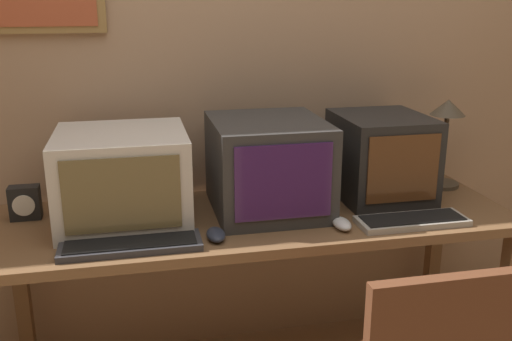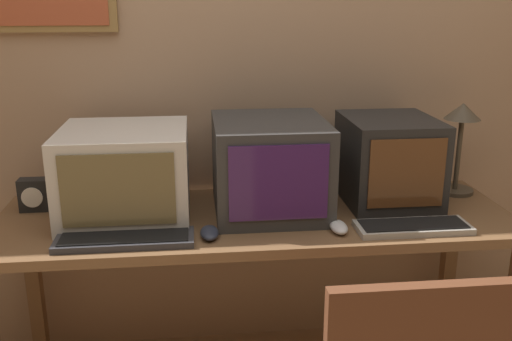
{
  "view_description": "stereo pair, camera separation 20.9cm",
  "coord_description": "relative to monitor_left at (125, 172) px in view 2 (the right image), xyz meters",
  "views": [
    {
      "loc": [
        -0.42,
        -1.17,
        1.53
      ],
      "look_at": [
        0.0,
        0.79,
        0.93
      ],
      "focal_mm": 40.0,
      "sensor_mm": 36.0,
      "label": 1
    },
    {
      "loc": [
        -0.22,
        -1.2,
        1.53
      ],
      "look_at": [
        0.0,
        0.79,
        0.93
      ],
      "focal_mm": 40.0,
      "sensor_mm": 36.0,
      "label": 2
    }
  ],
  "objects": [
    {
      "name": "desk_lamp",
      "position": [
        1.33,
        0.11,
        0.1
      ],
      "size": [
        0.15,
        0.15,
        0.38
      ],
      "color": "#4C4233",
      "rests_on": "desk"
    },
    {
      "name": "desk_clock",
      "position": [
        -0.36,
        0.08,
        -0.1
      ],
      "size": [
        0.11,
        0.06,
        0.13
      ],
      "color": "black",
      "rests_on": "desk"
    },
    {
      "name": "keyboard_side",
      "position": [
        1.01,
        -0.27,
        -0.15
      ],
      "size": [
        0.4,
        0.14,
        0.03
      ],
      "color": "#A8A399",
      "rests_on": "desk"
    },
    {
      "name": "mouse_far_corner",
      "position": [
        0.75,
        -0.25,
        -0.15
      ],
      "size": [
        0.06,
        0.11,
        0.04
      ],
      "color": "silver",
      "rests_on": "desk"
    },
    {
      "name": "monitor_left",
      "position": [
        0.0,
        0.0,
        0.0
      ],
      "size": [
        0.46,
        0.45,
        0.33
      ],
      "color": "beige",
      "rests_on": "desk"
    },
    {
      "name": "wall_back",
      "position": [
        0.48,
        0.35,
        0.39
      ],
      "size": [
        8.0,
        0.08,
        2.6
      ],
      "color": "tan",
      "rests_on": "ground_plane"
    },
    {
      "name": "desk",
      "position": [
        0.48,
        -0.06,
        -0.25
      ],
      "size": [
        1.93,
        0.64,
        0.75
      ],
      "color": "brown",
      "rests_on": "ground_plane"
    },
    {
      "name": "monitor_right",
      "position": [
        1.01,
        0.04,
        0.0
      ],
      "size": [
        0.34,
        0.4,
        0.34
      ],
      "color": "black",
      "rests_on": "desk"
    },
    {
      "name": "monitor_center",
      "position": [
        0.54,
        -0.0,
        0.01
      ],
      "size": [
        0.42,
        0.47,
        0.35
      ],
      "color": "#333333",
      "rests_on": "desk"
    },
    {
      "name": "keyboard_main",
      "position": [
        0.02,
        -0.27,
        -0.15
      ],
      "size": [
        0.46,
        0.15,
        0.03
      ],
      "color": "#333338",
      "rests_on": "desk"
    },
    {
      "name": "mouse_near_keyboard",
      "position": [
        0.3,
        -0.25,
        -0.15
      ],
      "size": [
        0.06,
        0.11,
        0.03
      ],
      "color": "#282D3D",
      "rests_on": "desk"
    }
  ]
}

